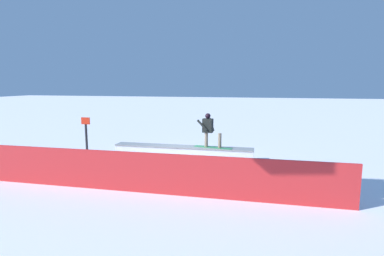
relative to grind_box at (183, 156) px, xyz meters
name	(u,v)px	position (x,y,z in m)	size (l,w,h in m)	color
ground_plane	(183,163)	(0.00, 0.00, -0.34)	(120.00, 120.00, 0.00)	white
grind_box	(183,156)	(0.00, 0.00, 0.00)	(5.84, 0.70, 0.74)	white
snowboarder	(209,129)	(-1.11, -0.04, 1.15)	(1.61, 0.55, 1.39)	#308851
safety_fence	(152,173)	(0.00, 3.57, 0.29)	(11.51, 0.06, 1.26)	red
trail_marker	(86,137)	(4.26, 0.30, 0.67)	(0.40, 0.10, 1.87)	#262628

